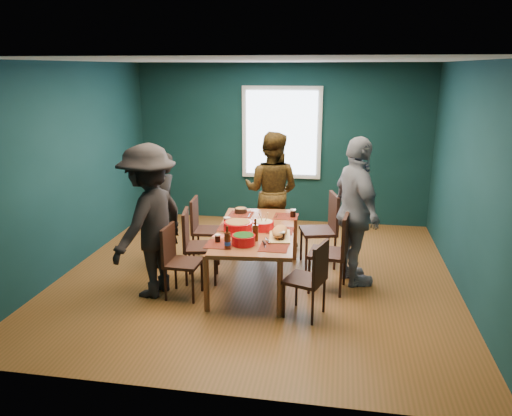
{
  "coord_description": "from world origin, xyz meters",
  "views": [
    {
      "loc": [
        1.0,
        -5.96,
        2.62
      ],
      "look_at": [
        0.02,
        -0.2,
        0.97
      ],
      "focal_mm": 35.0,
      "sensor_mm": 36.0,
      "label": 1
    }
  ],
  "objects_px": {
    "dining_table": "(256,234)",
    "chair_left_far": "(202,225)",
    "bowl_herbs": "(244,239)",
    "bowl_dumpling": "(263,225)",
    "cutting_board": "(280,232)",
    "bowl_salad": "(238,227)",
    "chair_right_far": "(325,224)",
    "chair_right_near": "(312,274)",
    "person_near_left": "(149,221)",
    "chair_right_mid": "(336,247)",
    "person_back": "(272,191)",
    "chair_left_mid": "(194,240)",
    "chair_left_near": "(176,256)",
    "person_far_left": "(162,210)",
    "person_right": "(356,212)"
  },
  "relations": [
    {
      "from": "person_far_left",
      "to": "person_right",
      "type": "height_order",
      "value": "person_right"
    },
    {
      "from": "chair_right_far",
      "to": "chair_left_far",
      "type": "bearing_deg",
      "value": 169.01
    },
    {
      "from": "chair_left_mid",
      "to": "person_far_left",
      "type": "height_order",
      "value": "person_far_left"
    },
    {
      "from": "chair_left_far",
      "to": "cutting_board",
      "type": "height_order",
      "value": "chair_left_far"
    },
    {
      "from": "chair_left_mid",
      "to": "person_near_left",
      "type": "relative_size",
      "value": 0.51
    },
    {
      "from": "chair_left_far",
      "to": "chair_left_near",
      "type": "relative_size",
      "value": 1.03
    },
    {
      "from": "person_near_left",
      "to": "cutting_board",
      "type": "relative_size",
      "value": 2.98
    },
    {
      "from": "chair_right_far",
      "to": "bowl_salad",
      "type": "height_order",
      "value": "chair_right_far"
    },
    {
      "from": "person_back",
      "to": "bowl_dumpling",
      "type": "relative_size",
      "value": 6.64
    },
    {
      "from": "bowl_herbs",
      "to": "cutting_board",
      "type": "distance_m",
      "value": 0.48
    },
    {
      "from": "bowl_salad",
      "to": "bowl_herbs",
      "type": "bearing_deg",
      "value": -69.51
    },
    {
      "from": "person_right",
      "to": "bowl_salad",
      "type": "relative_size",
      "value": 5.42
    },
    {
      "from": "chair_right_far",
      "to": "cutting_board",
      "type": "height_order",
      "value": "chair_right_far"
    },
    {
      "from": "chair_left_mid",
      "to": "chair_left_near",
      "type": "height_order",
      "value": "chair_left_mid"
    },
    {
      "from": "chair_right_near",
      "to": "person_near_left",
      "type": "height_order",
      "value": "person_near_left"
    },
    {
      "from": "chair_right_near",
      "to": "bowl_herbs",
      "type": "xyz_separation_m",
      "value": [
        -0.79,
        0.23,
        0.27
      ]
    },
    {
      "from": "dining_table",
      "to": "cutting_board",
      "type": "xyz_separation_m",
      "value": [
        0.33,
        -0.25,
        0.13
      ]
    },
    {
      "from": "chair_left_near",
      "to": "bowl_dumpling",
      "type": "xyz_separation_m",
      "value": [
        0.94,
        0.53,
        0.26
      ]
    },
    {
      "from": "bowl_dumpling",
      "to": "bowl_herbs",
      "type": "xyz_separation_m",
      "value": [
        -0.14,
        -0.56,
        0.0
      ]
    },
    {
      "from": "person_back",
      "to": "chair_right_far",
      "type": "bearing_deg",
      "value": 155.08
    },
    {
      "from": "chair_left_far",
      "to": "person_right",
      "type": "distance_m",
      "value": 2.16
    },
    {
      "from": "chair_right_mid",
      "to": "bowl_dumpling",
      "type": "xyz_separation_m",
      "value": [
        -0.89,
        0.07,
        0.2
      ]
    },
    {
      "from": "chair_right_far",
      "to": "bowl_dumpling",
      "type": "bearing_deg",
      "value": -149.47
    },
    {
      "from": "chair_right_far",
      "to": "person_right",
      "type": "height_order",
      "value": "person_right"
    },
    {
      "from": "chair_left_near",
      "to": "chair_right_far",
      "type": "bearing_deg",
      "value": 39.17
    },
    {
      "from": "person_far_left",
      "to": "chair_right_far",
      "type": "bearing_deg",
      "value": 112.47
    },
    {
      "from": "bowl_herbs",
      "to": "bowl_salad",
      "type": "bearing_deg",
      "value": 110.49
    },
    {
      "from": "chair_left_near",
      "to": "person_far_left",
      "type": "bearing_deg",
      "value": 120.65
    },
    {
      "from": "chair_right_mid",
      "to": "person_back",
      "type": "xyz_separation_m",
      "value": [
        -0.97,
        1.38,
        0.31
      ]
    },
    {
      "from": "chair_right_near",
      "to": "cutting_board",
      "type": "bearing_deg",
      "value": 146.42
    },
    {
      "from": "person_far_left",
      "to": "bowl_salad",
      "type": "bearing_deg",
      "value": 77.53
    },
    {
      "from": "person_near_left",
      "to": "chair_right_far",
      "type": "bearing_deg",
      "value": 137.84
    },
    {
      "from": "chair_left_far",
      "to": "bowl_herbs",
      "type": "distance_m",
      "value": 1.48
    },
    {
      "from": "person_right",
      "to": "cutting_board",
      "type": "relative_size",
      "value": 3.05
    },
    {
      "from": "person_near_left",
      "to": "person_back",
      "type": "bearing_deg",
      "value": 162.72
    },
    {
      "from": "chair_left_mid",
      "to": "chair_left_near",
      "type": "distance_m",
      "value": 0.47
    },
    {
      "from": "person_back",
      "to": "person_near_left",
      "type": "distance_m",
      "value": 2.17
    },
    {
      "from": "person_back",
      "to": "chair_left_far",
      "type": "bearing_deg",
      "value": 47.11
    },
    {
      "from": "cutting_board",
      "to": "person_right",
      "type": "bearing_deg",
      "value": 20.39
    },
    {
      "from": "dining_table",
      "to": "chair_left_far",
      "type": "distance_m",
      "value": 1.09
    },
    {
      "from": "chair_left_mid",
      "to": "chair_right_far",
      "type": "height_order",
      "value": "chair_right_far"
    },
    {
      "from": "chair_left_near",
      "to": "bowl_dumpling",
      "type": "bearing_deg",
      "value": 31.37
    },
    {
      "from": "bowl_dumpling",
      "to": "cutting_board",
      "type": "relative_size",
      "value": 0.43
    },
    {
      "from": "person_near_left",
      "to": "chair_left_near",
      "type": "bearing_deg",
      "value": 102.98
    },
    {
      "from": "person_far_left",
      "to": "person_right",
      "type": "relative_size",
      "value": 0.84
    },
    {
      "from": "chair_right_near",
      "to": "person_back",
      "type": "relative_size",
      "value": 0.49
    },
    {
      "from": "person_near_left",
      "to": "chair_left_mid",
      "type": "bearing_deg",
      "value": 154.57
    },
    {
      "from": "person_back",
      "to": "bowl_herbs",
      "type": "bearing_deg",
      "value": 98.11
    },
    {
      "from": "dining_table",
      "to": "chair_right_near",
      "type": "distance_m",
      "value": 1.09
    },
    {
      "from": "chair_right_far",
      "to": "person_near_left",
      "type": "xyz_separation_m",
      "value": [
        -1.99,
        -1.26,
        0.32
      ]
    }
  ]
}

